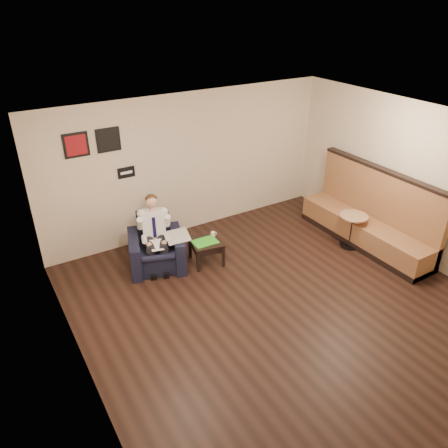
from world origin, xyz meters
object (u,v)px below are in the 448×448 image
armchair (156,244)px  seated_man (156,239)px  banquette (368,209)px  green_folder (205,242)px  side_table (206,252)px  smartphone (206,237)px  coffee_mug (213,234)px  cafe_table (352,231)px

armchair → seated_man: size_ratio=0.75×
armchair → banquette: bearing=-1.8°
green_folder → banquette: (3.02, -0.98, 0.29)m
armchair → seated_man: (-0.04, -0.11, 0.17)m
side_table → smartphone: (0.07, 0.15, 0.22)m
side_table → banquette: bearing=-18.4°
coffee_mug → smartphone: 0.14m
side_table → cafe_table: 2.85m
armchair → green_folder: (0.79, -0.37, -0.01)m
smartphone → cafe_table: 2.83m
side_table → cafe_table: size_ratio=0.81×
armchair → cafe_table: size_ratio=1.42×
armchair → cafe_table: 3.74m
armchair → smartphone: 0.92m
coffee_mug → smartphone: (-0.12, 0.06, -0.04)m
banquette → cafe_table: 0.51m
side_table → coffee_mug: size_ratio=5.79×
green_folder → armchair: bearing=154.7°
coffee_mug → green_folder: bearing=-156.1°
coffee_mug → cafe_table: size_ratio=0.14×
seated_man → side_table: size_ratio=2.33×
seated_man → green_folder: size_ratio=2.85×
coffee_mug → side_table: bearing=-156.1°
side_table → smartphone: size_ratio=3.93×
seated_man → side_table: bearing=1.8°
seated_man → smartphone: (0.93, -0.10, -0.18)m
green_folder → smartphone: (0.11, 0.16, -0.00)m
side_table → smartphone: 0.28m
side_table → green_folder: 0.23m
seated_man → coffee_mug: seated_man is taller
coffee_mug → cafe_table: cafe_table is taller
armchair → side_table: armchair is taller
green_folder → seated_man: bearing=162.6°
green_folder → banquette: banquette is taller
smartphone → banquette: 3.14m
armchair → seated_man: seated_man is taller
coffee_mug → cafe_table: 2.70m
side_table → cafe_table: bearing=-19.5°
cafe_table → green_folder: bearing=161.0°
armchair → cafe_table: bearing=-2.7°
armchair → side_table: bearing=-5.8°
cafe_table → smartphone: bearing=157.2°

